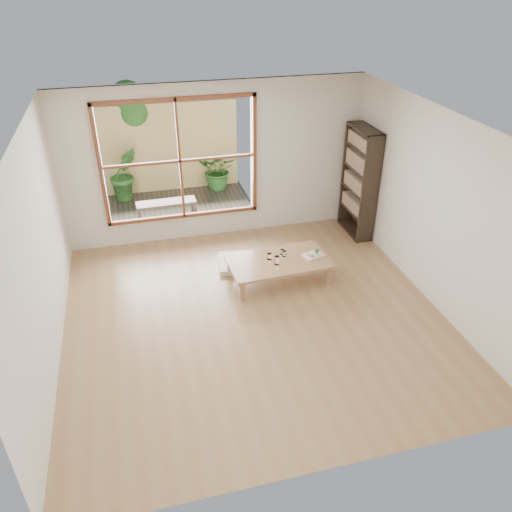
# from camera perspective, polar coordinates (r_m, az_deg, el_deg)

# --- Properties ---
(ground) EXTENTS (5.00, 5.00, 0.00)m
(ground) POSITION_cam_1_polar(r_m,az_deg,el_deg) (6.86, -0.24, -6.73)
(ground) COLOR #9A784D
(ground) RESTS_ON ground
(low_table) EXTENTS (1.53, 0.91, 0.33)m
(low_table) POSITION_cam_1_polar(r_m,az_deg,el_deg) (7.44, 2.60, -0.73)
(low_table) COLOR #946848
(low_table) RESTS_ON ground
(floor_cushion) EXTENTS (0.68, 0.68, 0.09)m
(floor_cushion) POSITION_cam_1_polar(r_m,az_deg,el_deg) (7.89, -2.10, -0.76)
(floor_cushion) COLOR silver
(floor_cushion) RESTS_ON ground
(bookshelf) EXTENTS (0.30, 0.84, 1.86)m
(bookshelf) POSITION_cam_1_polar(r_m,az_deg,el_deg) (8.68, 11.74, 8.23)
(bookshelf) COLOR #2E221A
(bookshelf) RESTS_ON ground
(glass_tall) EXTENTS (0.07, 0.07, 0.13)m
(glass_tall) POSITION_cam_1_polar(r_m,az_deg,el_deg) (7.28, 2.40, -0.51)
(glass_tall) COLOR silver
(glass_tall) RESTS_ON low_table
(glass_mid) EXTENTS (0.06, 0.06, 0.09)m
(glass_mid) POSITION_cam_1_polar(r_m,az_deg,el_deg) (7.50, 3.26, 0.26)
(glass_mid) COLOR silver
(glass_mid) RESTS_ON low_table
(glass_short) EXTENTS (0.06, 0.06, 0.08)m
(glass_short) POSITION_cam_1_polar(r_m,az_deg,el_deg) (7.56, 3.00, 0.49)
(glass_short) COLOR silver
(glass_short) RESTS_ON low_table
(glass_small) EXTENTS (0.07, 0.07, 0.09)m
(glass_small) POSITION_cam_1_polar(r_m,az_deg,el_deg) (7.42, 1.53, -0.04)
(glass_small) COLOR silver
(glass_small) RESTS_ON low_table
(food_tray) EXTENTS (0.34, 0.29, 0.09)m
(food_tray) POSITION_cam_1_polar(r_m,az_deg,el_deg) (7.57, 6.58, 0.21)
(food_tray) COLOR white
(food_tray) RESTS_ON low_table
(deck) EXTENTS (2.80, 2.00, 0.05)m
(deck) POSITION_cam_1_polar(r_m,az_deg,el_deg) (9.79, -8.89, 5.23)
(deck) COLOR #332C25
(deck) RESTS_ON ground
(garden_bench) EXTENTS (1.08, 0.34, 0.34)m
(garden_bench) POSITION_cam_1_polar(r_m,az_deg,el_deg) (9.31, -10.22, 5.79)
(garden_bench) COLOR #2E221A
(garden_bench) RESTS_ON deck
(bamboo_fence) EXTENTS (2.80, 0.06, 1.80)m
(bamboo_fence) POSITION_cam_1_polar(r_m,az_deg,el_deg) (10.38, -9.97, 12.02)
(bamboo_fence) COLOR tan
(bamboo_fence) RESTS_ON ground
(shrub_right) EXTENTS (0.92, 0.85, 0.84)m
(shrub_right) POSITION_cam_1_polar(r_m,az_deg,el_deg) (10.44, -4.30, 9.85)
(shrub_right) COLOR #346826
(shrub_right) RESTS_ON deck
(shrub_left) EXTENTS (0.70, 0.63, 1.05)m
(shrub_left) POSITION_cam_1_polar(r_m,az_deg,el_deg) (10.22, -14.84, 9.06)
(shrub_left) COLOR #346826
(shrub_left) RESTS_ON deck
(garden_tree) EXTENTS (1.04, 0.85, 2.22)m
(garden_tree) POSITION_cam_1_polar(r_m,az_deg,el_deg) (10.44, -14.35, 15.82)
(garden_tree) COLOR #4C3D2D
(garden_tree) RESTS_ON ground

